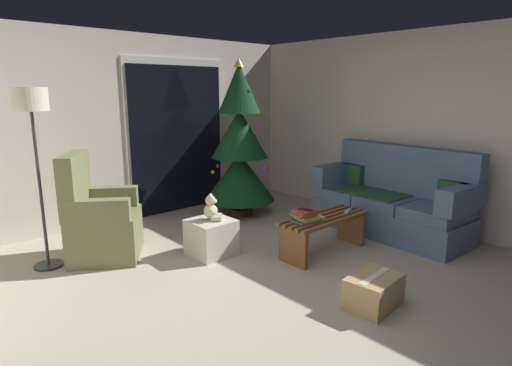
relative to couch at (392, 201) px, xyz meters
name	(u,v)px	position (x,y,z in m)	size (l,w,h in m)	color
ground_plane	(276,299)	(-2.32, -0.29, -0.40)	(7.00, 7.00, 0.00)	#B2A38E
wall_back	(114,129)	(-2.32, 2.77, 0.85)	(5.72, 0.12, 2.50)	beige
wall_right	(441,132)	(0.54, -0.29, 0.85)	(0.12, 6.00, 2.50)	beige
patio_door_frame	(178,136)	(-1.40, 2.70, 0.70)	(1.60, 0.02, 2.20)	silver
patio_door_glass	(178,140)	(-1.40, 2.68, 0.65)	(1.50, 0.02, 2.10)	black
couch	(392,201)	(0.00, 0.00, 0.00)	(0.88, 1.98, 1.08)	slate
coffee_table	(324,229)	(-1.18, 0.12, -0.12)	(1.10, 0.40, 0.42)	brown
remote_silver	(348,211)	(-0.85, 0.05, 0.03)	(0.04, 0.16, 0.02)	#ADADB2
remote_white	(319,216)	(-1.26, 0.14, 0.03)	(0.04, 0.16, 0.02)	silver
book_stack	(305,216)	(-1.49, 0.12, 0.09)	(0.29, 0.24, 0.14)	#4C4C51
cell_phone	(306,209)	(-1.50, 0.11, 0.16)	(0.07, 0.14, 0.01)	black
christmas_tree	(240,148)	(-0.92, 1.87, 0.56)	(0.99, 0.99, 2.18)	#4C1E19
armchair	(100,221)	(-3.05, 1.63, 0.00)	(0.95, 0.95, 1.13)	olive
floor_lamp	(32,117)	(-3.55, 1.76, 1.11)	(0.32, 0.32, 1.78)	#2D2D30
ottoman	(211,237)	(-2.13, 0.90, -0.20)	(0.44, 0.44, 0.39)	beige
teddy_bear_cream	(212,209)	(-2.12, 0.90, 0.11)	(0.22, 0.21, 0.29)	beige
cardboard_box_taped_mid_floor	(374,291)	(-1.80, -0.91, -0.27)	(0.50, 0.37, 0.27)	tan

